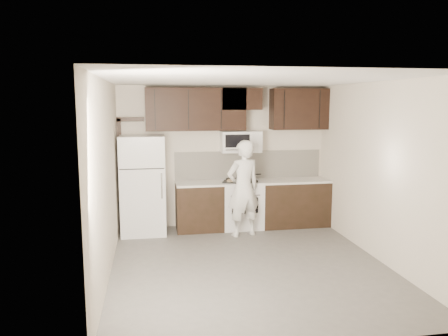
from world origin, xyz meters
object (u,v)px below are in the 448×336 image
object	(u,v)px
stove	(242,204)
person	(243,188)
microwave	(241,142)
refrigerator	(143,185)

from	to	relation	value
stove	person	bearing A→B (deg)	-98.93
microwave	person	distance (m)	1.00
stove	person	size ratio (longest dim) A/B	0.54
microwave	person	xyz separation A→B (m)	(-0.08, -0.62, -0.78)
person	stove	bearing A→B (deg)	-115.60
refrigerator	person	world-z (taller)	refrigerator
refrigerator	person	distance (m)	1.83
stove	refrigerator	bearing A→B (deg)	-178.49
stove	person	xyz separation A→B (m)	(-0.08, -0.50, 0.41)
microwave	person	size ratio (longest dim) A/B	0.44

